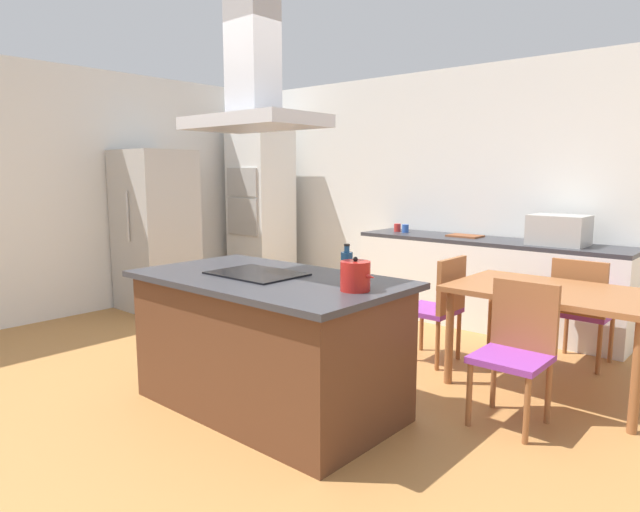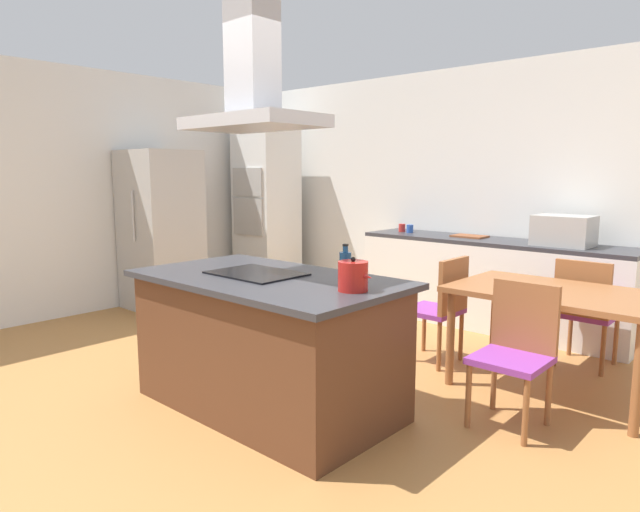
# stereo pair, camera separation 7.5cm
# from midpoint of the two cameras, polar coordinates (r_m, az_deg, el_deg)

# --- Properties ---
(ground) EXTENTS (16.00, 16.00, 0.00)m
(ground) POSITION_cam_midpoint_polar(r_m,az_deg,el_deg) (4.99, 7.05, -9.86)
(ground) COLOR #AD753D
(wall_back) EXTENTS (7.20, 0.10, 2.70)m
(wall_back) POSITION_cam_midpoint_polar(r_m,az_deg,el_deg) (6.27, 16.32, 6.21)
(wall_back) COLOR white
(wall_back) RESTS_ON ground
(wall_left) EXTENTS (0.10, 8.80, 2.70)m
(wall_left) POSITION_cam_midpoint_polar(r_m,az_deg,el_deg) (6.98, -19.60, 6.27)
(wall_left) COLOR white
(wall_left) RESTS_ON ground
(kitchen_island) EXTENTS (1.82, 1.03, 0.90)m
(kitchen_island) POSITION_cam_midpoint_polar(r_m,az_deg,el_deg) (3.75, -5.91, -8.82)
(kitchen_island) COLOR #59331E
(kitchen_island) RESTS_ON ground
(cooktop) EXTENTS (0.60, 0.44, 0.01)m
(cooktop) POSITION_cam_midpoint_polar(r_m,az_deg,el_deg) (3.72, -7.12, -1.81)
(cooktop) COLOR black
(cooktop) RESTS_ON kitchen_island
(tea_kettle) EXTENTS (0.22, 0.17, 0.20)m
(tea_kettle) POSITION_cam_midpoint_polar(r_m,az_deg,el_deg) (3.18, 2.99, -2.06)
(tea_kettle) COLOR #B21E19
(tea_kettle) RESTS_ON kitchen_island
(olive_oil_bottle) EXTENTS (0.07, 0.07, 0.24)m
(olive_oil_bottle) POSITION_cam_midpoint_polar(r_m,az_deg,el_deg) (3.40, 2.13, -1.09)
(olive_oil_bottle) COLOR navy
(olive_oil_bottle) RESTS_ON kitchen_island
(back_counter) EXTENTS (2.76, 0.62, 0.90)m
(back_counter) POSITION_cam_midpoint_polar(r_m,az_deg,el_deg) (5.95, 16.33, -2.64)
(back_counter) COLOR white
(back_counter) RESTS_ON ground
(countertop_microwave) EXTENTS (0.50, 0.38, 0.28)m
(countertop_microwave) POSITION_cam_midpoint_polar(r_m,az_deg,el_deg) (5.61, 22.99, 2.46)
(countertop_microwave) COLOR #B2AFAA
(countertop_microwave) RESTS_ON back_counter
(coffee_mug_red) EXTENTS (0.08, 0.08, 0.09)m
(coffee_mug_red) POSITION_cam_midpoint_polar(r_m,az_deg,el_deg) (6.42, 7.62, 2.91)
(coffee_mug_red) COLOR red
(coffee_mug_red) RESTS_ON back_counter
(coffee_mug_blue) EXTENTS (0.08, 0.08, 0.09)m
(coffee_mug_blue) POSITION_cam_midpoint_polar(r_m,az_deg,el_deg) (6.34, 8.42, 2.82)
(coffee_mug_blue) COLOR #2D56B2
(coffee_mug_blue) RESTS_ON back_counter
(cutting_board) EXTENTS (0.34, 0.24, 0.02)m
(cutting_board) POSITION_cam_midpoint_polar(r_m,az_deg,el_deg) (6.04, 14.33, 2.02)
(cutting_board) COLOR brown
(cutting_board) RESTS_ON back_counter
(wall_oven_stack) EXTENTS (0.70, 0.66, 2.20)m
(wall_oven_stack) POSITION_cam_midpoint_polar(r_m,az_deg,el_deg) (7.52, -6.38, 4.95)
(wall_oven_stack) COLOR white
(wall_oven_stack) RESTS_ON ground
(refrigerator) EXTENTS (0.80, 0.73, 1.82)m
(refrigerator) POSITION_cam_midpoint_polar(r_m,az_deg,el_deg) (6.65, -16.84, 2.51)
(refrigerator) COLOR #B2AFAA
(refrigerator) RESTS_ON ground
(dining_table) EXTENTS (1.40, 0.90, 0.75)m
(dining_table) POSITION_cam_midpoint_polar(r_m,az_deg,el_deg) (4.30, 22.48, -4.25)
(dining_table) COLOR #995B33
(dining_table) RESTS_ON ground
(chair_facing_back_wall) EXTENTS (0.42, 0.42, 0.89)m
(chair_facing_back_wall) POSITION_cam_midpoint_polar(r_m,az_deg,el_deg) (4.95, 24.86, -4.64)
(chair_facing_back_wall) COLOR purple
(chair_facing_back_wall) RESTS_ON ground
(chair_facing_island) EXTENTS (0.42, 0.42, 0.89)m
(chair_facing_island) POSITION_cam_midpoint_polar(r_m,az_deg,el_deg) (3.73, 19.02, -8.49)
(chair_facing_island) COLOR purple
(chair_facing_island) RESTS_ON ground
(chair_at_left_end) EXTENTS (0.42, 0.42, 0.89)m
(chair_at_left_end) POSITION_cam_midpoint_polar(r_m,az_deg,el_deg) (4.69, 11.70, -4.72)
(chair_at_left_end) COLOR purple
(chair_at_left_end) RESTS_ON ground
(range_hood) EXTENTS (0.90, 0.55, 0.78)m
(range_hood) POSITION_cam_midpoint_polar(r_m,az_deg,el_deg) (3.70, -7.48, 16.74)
(range_hood) COLOR #ADADB2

